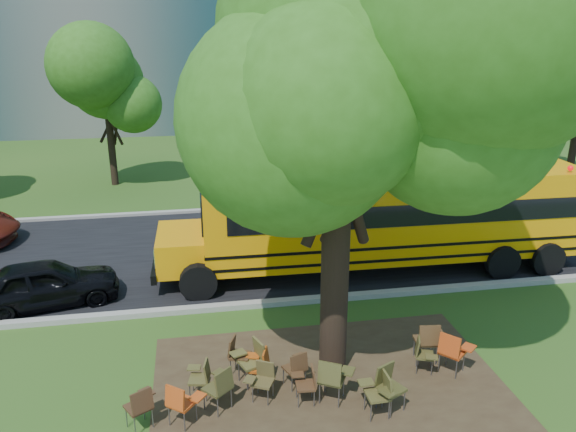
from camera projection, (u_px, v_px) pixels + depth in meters
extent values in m
plane|color=#224917|center=(276.00, 373.00, 11.73)|extent=(160.00, 160.00, 0.00)
cube|color=#382819|center=(328.00, 381.00, 11.42)|extent=(7.00, 4.50, 0.03)
cube|color=black|center=(243.00, 249.00, 18.25)|extent=(80.00, 8.00, 0.04)
cube|color=gray|center=(258.00, 304.00, 14.50)|extent=(80.00, 0.25, 0.14)
cube|color=gray|center=(233.00, 209.00, 22.06)|extent=(80.00, 0.25, 0.14)
cylinder|color=black|center=(112.00, 147.00, 25.28)|extent=(0.32, 0.32, 3.50)
sphere|color=#2E6116|center=(106.00, 91.00, 24.49)|extent=(4.80, 4.80, 4.80)
cylinder|color=black|center=(402.00, 138.00, 25.44)|extent=(0.38, 0.38, 4.20)
sphere|color=#2E6116|center=(407.00, 71.00, 24.51)|extent=(5.60, 5.60, 5.60)
cylinder|color=black|center=(574.00, 143.00, 25.92)|extent=(0.34, 0.34, 3.60)
cylinder|color=black|center=(335.00, 257.00, 11.05)|extent=(0.56, 0.56, 5.11)
sphere|color=#2E6116|center=(341.00, 67.00, 9.89)|extent=(7.20, 7.20, 7.20)
cube|color=orange|center=(393.00, 211.00, 16.35)|extent=(11.04, 2.67, 2.45)
cube|color=black|center=(404.00, 202.00, 16.31)|extent=(10.44, 2.70, 0.60)
cube|color=orange|center=(181.00, 248.00, 15.68)|extent=(1.33, 2.22, 0.95)
cube|color=black|center=(392.00, 231.00, 16.55)|extent=(11.06, 2.70, 0.08)
cube|color=black|center=(391.00, 243.00, 16.67)|extent=(11.06, 2.70, 0.08)
cylinder|color=black|center=(198.00, 282.00, 14.73)|extent=(1.00, 0.32, 1.00)
cylinder|color=black|center=(198.00, 248.00, 17.07)|extent=(1.00, 0.32, 1.00)
cylinder|color=black|center=(502.00, 262.00, 16.02)|extent=(1.00, 0.32, 1.00)
cylinder|color=black|center=(463.00, 232.00, 18.36)|extent=(1.00, 0.32, 1.00)
cylinder|color=black|center=(547.00, 259.00, 16.23)|extent=(1.00, 0.32, 1.00)
cylinder|color=black|center=(503.00, 230.00, 18.57)|extent=(1.00, 0.32, 1.00)
cube|color=#442A18|center=(138.00, 407.00, 9.98)|extent=(0.56, 0.56, 0.05)
cube|color=#442A18|center=(142.00, 401.00, 9.78)|extent=(0.39, 0.28, 0.40)
cube|color=#442A18|center=(147.00, 392.00, 10.19)|extent=(0.33, 0.35, 0.03)
cylinder|color=slate|center=(126.00, 417.00, 10.07)|extent=(0.02, 0.02, 0.45)
cylinder|color=slate|center=(153.00, 418.00, 10.03)|extent=(0.02, 0.02, 0.45)
cube|color=#BF4514|center=(182.00, 403.00, 10.07)|extent=(0.59, 0.58, 0.05)
cube|color=#BF4514|center=(175.00, 398.00, 9.85)|extent=(0.38, 0.33, 0.41)
cube|color=#BF4514|center=(198.00, 397.00, 10.04)|extent=(0.35, 0.36, 0.03)
cylinder|color=slate|center=(181.00, 405.00, 10.36)|extent=(0.02, 0.02, 0.46)
cylinder|color=slate|center=(184.00, 422.00, 9.92)|extent=(0.02, 0.02, 0.46)
cube|color=#44401D|center=(217.00, 388.00, 10.45)|extent=(0.61, 0.61, 0.05)
cube|color=#44401D|center=(224.00, 382.00, 10.26)|extent=(0.38, 0.35, 0.42)
cube|color=#44401D|center=(221.00, 373.00, 10.68)|extent=(0.37, 0.37, 0.03)
cylinder|color=slate|center=(204.00, 400.00, 10.50)|extent=(0.03, 0.03, 0.47)
cylinder|color=slate|center=(231.00, 398.00, 10.55)|extent=(0.03, 0.03, 0.47)
cube|color=brown|center=(263.00, 382.00, 10.74)|extent=(0.50, 0.49, 0.05)
cube|color=brown|center=(265.00, 369.00, 10.82)|extent=(0.36, 0.24, 0.36)
cube|color=brown|center=(250.00, 379.00, 10.65)|extent=(0.29, 0.32, 0.03)
cylinder|color=slate|center=(268.00, 398.00, 10.62)|extent=(0.02, 0.02, 0.41)
cylinder|color=slate|center=(258.00, 385.00, 10.98)|extent=(0.02, 0.02, 0.41)
cube|color=#47441E|center=(332.00, 379.00, 10.70)|extent=(0.62, 0.61, 0.06)
cube|color=#47441E|center=(330.00, 374.00, 10.44)|extent=(0.44, 0.31, 0.44)
cube|color=#47441E|center=(348.00, 371.00, 10.71)|extent=(0.36, 0.39, 0.03)
cylinder|color=slate|center=(325.00, 382.00, 11.00)|extent=(0.03, 0.03, 0.50)
cylinder|color=slate|center=(339.00, 398.00, 10.55)|extent=(0.03, 0.03, 0.50)
cube|color=#43401D|center=(391.00, 389.00, 10.42)|extent=(0.59, 0.58, 0.05)
cube|color=#43401D|center=(384.00, 373.00, 10.50)|extent=(0.43, 0.28, 0.43)
cube|color=#43401D|center=(388.00, 392.00, 10.13)|extent=(0.34, 0.37, 0.03)
cylinder|color=slate|center=(404.00, 401.00, 10.47)|extent=(0.03, 0.03, 0.48)
cylinder|color=slate|center=(377.00, 399.00, 10.54)|extent=(0.03, 0.03, 0.48)
cube|color=brown|center=(377.00, 395.00, 10.29)|extent=(0.42, 0.44, 0.05)
cube|color=brown|center=(387.00, 383.00, 10.25)|extent=(0.11, 0.41, 0.41)
cube|color=brown|center=(366.00, 382.00, 10.45)|extent=(0.29, 0.23, 0.03)
cylinder|color=slate|center=(371.00, 413.00, 10.17)|extent=(0.02, 0.02, 0.46)
cylinder|color=slate|center=(382.00, 398.00, 10.56)|extent=(0.02, 0.02, 0.46)
cube|color=#BE4114|center=(452.00, 352.00, 11.58)|extent=(0.64, 0.64, 0.06)
cube|color=#BE4114|center=(449.00, 346.00, 11.36)|extent=(0.37, 0.40, 0.44)
cube|color=#BE4114|center=(468.00, 347.00, 11.50)|extent=(0.39, 0.39, 0.03)
cylinder|color=slate|center=(446.00, 355.00, 11.91)|extent=(0.03, 0.03, 0.50)
cylinder|color=slate|center=(456.00, 370.00, 11.41)|extent=(0.03, 0.03, 0.50)
cube|color=#4F4922|center=(199.00, 379.00, 10.82)|extent=(0.44, 0.45, 0.05)
cube|color=#4F4922|center=(207.00, 370.00, 10.75)|extent=(0.16, 0.38, 0.37)
cube|color=#4F4922|center=(194.00, 368.00, 11.00)|extent=(0.29, 0.25, 0.03)
cylinder|color=slate|center=(190.00, 393.00, 10.74)|extent=(0.02, 0.02, 0.41)
cylinder|color=slate|center=(209.00, 384.00, 11.03)|extent=(0.02, 0.02, 0.41)
cube|color=brown|center=(251.00, 363.00, 11.22)|extent=(0.57, 0.58, 0.05)
cube|color=brown|center=(259.00, 350.00, 11.24)|extent=(0.25, 0.44, 0.44)
cube|color=brown|center=(238.00, 353.00, 11.32)|extent=(0.37, 0.33, 0.03)
cylinder|color=slate|center=(247.00, 381.00, 11.06)|extent=(0.03, 0.03, 0.49)
cylinder|color=slate|center=(255.00, 366.00, 11.54)|extent=(0.03, 0.03, 0.49)
cube|color=#482F19|center=(240.00, 356.00, 11.59)|extent=(0.50, 0.51, 0.05)
cube|color=#482F19|center=(232.00, 346.00, 11.56)|extent=(0.23, 0.38, 0.38)
cube|color=#482F19|center=(243.00, 357.00, 11.32)|extent=(0.32, 0.29, 0.03)
cylinder|color=slate|center=(250.00, 361.00, 11.77)|extent=(0.02, 0.02, 0.42)
cylinder|color=slate|center=(231.00, 368.00, 11.54)|extent=(0.02, 0.02, 0.42)
cube|color=#492F1A|center=(294.00, 368.00, 11.16)|extent=(0.51, 0.50, 0.05)
cube|color=#492F1A|center=(299.00, 363.00, 10.96)|extent=(0.38, 0.22, 0.38)
cube|color=#492F1A|center=(300.00, 357.00, 11.34)|extent=(0.29, 0.32, 0.03)
cylinder|color=slate|center=(283.00, 376.00, 11.27)|extent=(0.02, 0.02, 0.42)
cylinder|color=slate|center=(305.00, 379.00, 11.18)|extent=(0.02, 0.02, 0.42)
cube|color=#4A4520|center=(425.00, 355.00, 11.64)|extent=(0.47, 0.48, 0.04)
cube|color=#4A4520|center=(418.00, 346.00, 11.61)|extent=(0.21, 0.36, 0.36)
cube|color=#4A4520|center=(432.00, 357.00, 11.39)|extent=(0.30, 0.27, 0.03)
cylinder|color=slate|center=(431.00, 360.00, 11.82)|extent=(0.02, 0.02, 0.40)
cylinder|color=slate|center=(417.00, 367.00, 11.59)|extent=(0.02, 0.02, 0.40)
cube|color=#4B331B|center=(426.00, 341.00, 11.98)|extent=(0.52, 0.50, 0.06)
cube|color=#4B331B|center=(430.00, 336.00, 11.71)|extent=(0.46, 0.16, 0.45)
cube|color=#4B331B|center=(437.00, 331.00, 12.10)|extent=(0.28, 0.34, 0.03)
cylinder|color=slate|center=(414.00, 347.00, 12.23)|extent=(0.03, 0.03, 0.50)
cylinder|color=slate|center=(437.00, 356.00, 11.89)|extent=(0.03, 0.03, 0.50)
cube|color=#4A2E1A|center=(305.00, 386.00, 10.66)|extent=(0.38, 0.40, 0.04)
cube|color=#4A2E1A|center=(314.00, 376.00, 10.61)|extent=(0.11, 0.36, 0.36)
cube|color=#4A2E1A|center=(298.00, 375.00, 10.81)|extent=(0.26, 0.21, 0.03)
cylinder|color=slate|center=(298.00, 400.00, 10.56)|extent=(0.02, 0.02, 0.40)
cylinder|color=slate|center=(312.00, 389.00, 10.88)|extent=(0.02, 0.02, 0.40)
cube|color=#A74711|center=(258.00, 368.00, 11.17)|extent=(0.49, 0.50, 0.05)
cube|color=#A74711|center=(266.00, 359.00, 11.07)|extent=(0.21, 0.39, 0.38)
cube|color=#A74711|center=(253.00, 356.00, 11.36)|extent=(0.32, 0.28, 0.03)
cylinder|color=slate|center=(248.00, 381.00, 11.10)|extent=(0.02, 0.02, 0.43)
cylinder|color=slate|center=(267.00, 373.00, 11.37)|extent=(0.02, 0.02, 0.43)
imported|color=black|center=(45.00, 283.00, 14.40)|extent=(3.86, 2.23, 1.24)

